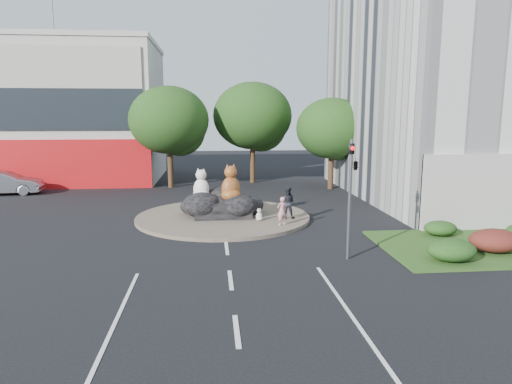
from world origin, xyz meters
TOP-DOWN VIEW (x-y plane):
  - ground at (0.00, 0.00)m, footprint 120.00×120.00m
  - roundabout_island at (0.00, 10.00)m, footprint 10.00×10.00m
  - rock_plinth at (0.00, 10.00)m, footprint 3.20×2.60m
  - shophouse_block at (-18.00, 27.91)m, footprint 25.20×12.30m
  - grass_verge at (12.00, 3.00)m, footprint 10.00×6.00m
  - tree_left at (-3.93, 22.06)m, footprint 6.46×6.46m
  - tree_mid at (3.07, 24.06)m, footprint 6.84×6.84m
  - tree_right at (9.07, 20.06)m, footprint 5.70×5.70m
  - hedge_near_green at (9.00, 1.00)m, footprint 2.00×1.60m
  - hedge_red at (11.50, 2.00)m, footprint 2.20×1.76m
  - hedge_back_green at (10.50, 4.80)m, footprint 1.60×1.28m
  - traffic_light at (5.10, 2.00)m, footprint 0.44×1.24m
  - street_lamp at (12.82, 8.00)m, footprint 2.34×0.22m
  - cat_white at (-1.23, 10.34)m, footprint 1.42×1.36m
  - cat_tabby at (0.46, 9.76)m, footprint 1.65×1.58m
  - kitten_calico at (-1.29, 9.02)m, footprint 0.63×0.63m
  - kitten_white at (1.95, 8.49)m, footprint 0.46×0.42m
  - pedestrian_pink at (3.03, 7.35)m, footprint 0.65×0.56m
  - pedestrian_dark at (3.58, 8.90)m, footprint 1.02×0.89m
  - parked_car at (-16.12, 19.70)m, footprint 5.34×2.19m
  - litter_bin at (8.85, 1.18)m, footprint 0.67×0.67m

SIDE VIEW (x-z plane):
  - ground at x=0.00m, z-range 0.00..0.00m
  - grass_verge at x=12.00m, z-range 0.00..0.12m
  - roundabout_island at x=0.00m, z-range 0.00..0.20m
  - hedge_back_green at x=10.50m, z-range 0.12..0.84m
  - litter_bin at x=8.85m, z-range 0.12..0.89m
  - kitten_white at x=1.95m, z-range 0.20..0.90m
  - hedge_near_green at x=9.00m, z-range 0.12..1.02m
  - kitten_calico at x=-1.29m, z-range 0.20..1.00m
  - hedge_red at x=11.50m, z-range 0.12..1.11m
  - rock_plinth at x=0.00m, z-range 0.20..1.10m
  - parked_car at x=-16.12m, z-range 0.00..1.72m
  - pedestrian_pink at x=3.03m, z-range 0.20..1.71m
  - pedestrian_dark at x=3.58m, z-range 0.20..2.01m
  - cat_white at x=-1.23m, z-range 1.10..2.94m
  - cat_tabby at x=0.46m, z-range 1.10..3.22m
  - traffic_light at x=5.10m, z-range 1.12..6.12m
  - street_lamp at x=12.82m, z-range 0.52..8.58m
  - tree_right at x=9.07m, z-range 0.98..8.28m
  - tree_left at x=-3.93m, z-range 1.11..9.38m
  - tree_mid at x=3.07m, z-range 1.18..9.94m
  - shophouse_block at x=-18.00m, z-range -2.52..14.88m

